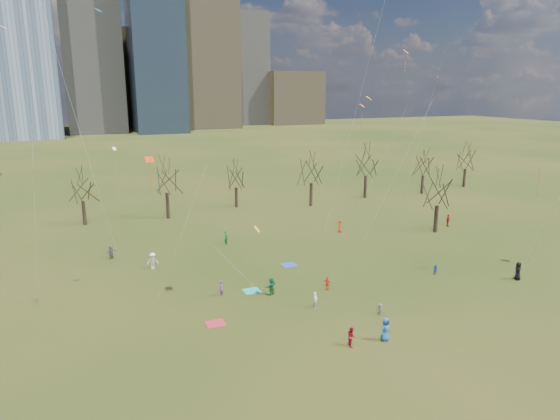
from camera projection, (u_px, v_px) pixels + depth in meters
name	position (u px, v px, depth m)	size (l,w,h in m)	color
ground	(333.00, 317.00, 43.79)	(500.00, 500.00, 0.00)	black
downtown_skyline	(103.00, 43.00, 222.29)	(212.50, 78.00, 118.00)	slate
bare_tree_row	(215.00, 179.00, 75.65)	(113.04, 29.80, 9.50)	black
blanket_teal	(252.00, 291.00, 49.46)	(1.60, 1.50, 0.03)	teal
blanket_navy	(289.00, 265.00, 56.73)	(1.60, 1.50, 0.03)	#263DB3
blanket_crimson	(216.00, 324.00, 42.61)	(1.60, 1.50, 0.03)	#AE222F
person_0	(386.00, 330.00, 39.53)	(0.94, 0.61, 1.93)	#255AA3
person_1	(315.00, 300.00, 45.54)	(0.56, 0.37, 1.53)	white
person_2	(352.00, 336.00, 38.79)	(0.79, 0.61, 1.62)	#B2192D
person_3	(380.00, 309.00, 44.12)	(0.71, 0.41, 1.09)	#5D5E61
person_4	(327.00, 284.00, 49.45)	(0.85, 0.35, 1.44)	#F5491B
person_5	(271.00, 286.00, 48.36)	(1.65, 0.52, 1.77)	#186E41
person_6	(518.00, 271.00, 52.14)	(0.95, 0.62, 1.95)	black
person_7	(221.00, 288.00, 48.10)	(0.56, 0.37, 1.55)	#8F4B96
person_8	(435.00, 270.00, 53.59)	(0.55, 0.43, 1.14)	#224396
person_9	(153.00, 261.00, 55.25)	(1.22, 0.70, 1.89)	white
person_10	(448.00, 220.00, 72.31)	(1.06, 0.44, 1.81)	#A31C17
person_11	(111.00, 252.00, 58.61)	(1.54, 0.49, 1.66)	#5A5A5E
person_12	(340.00, 226.00, 69.43)	(0.85, 0.56, 1.75)	#CC4516
person_13	(226.00, 237.00, 63.90)	(0.69, 0.45, 1.88)	#1C803C
kites_airborne	(299.00, 148.00, 52.96)	(57.73, 46.20, 33.01)	red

